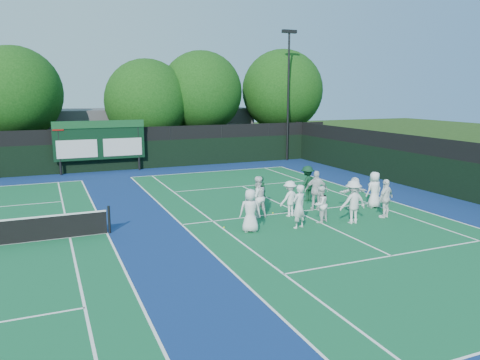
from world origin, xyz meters
name	(u,v)px	position (x,y,z in m)	size (l,w,h in m)	color
ground	(308,217)	(0.00, 0.00, 0.00)	(120.00, 120.00, 0.00)	#1C370F
court_apron	(170,226)	(-6.00, 1.00, 0.00)	(34.00, 32.00, 0.01)	navy
near_court	(297,212)	(0.00, 1.00, 0.01)	(11.05, 23.85, 0.01)	#125831
back_fence	(115,151)	(-6.00, 16.00, 1.36)	(34.00, 0.08, 3.00)	black
divider_fence_right	(446,170)	(9.00, 1.00, 1.36)	(0.08, 32.00, 3.00)	black
scoreboard	(100,141)	(-7.01, 15.59, 2.19)	(6.00, 0.21, 3.55)	black
clubhouse	(147,131)	(-2.00, 24.00, 2.00)	(18.00, 6.00, 4.00)	#515055
light_pole_right	(288,81)	(7.50, 15.70, 6.30)	(1.20, 0.30, 10.12)	black
tree_b	(17,95)	(-11.99, 19.58, 5.19)	(6.51, 6.51, 8.62)	#321B0D
tree_c	(149,103)	(-2.73, 19.58, 4.54)	(6.52, 6.52, 7.97)	#321B0D
tree_d	(203,94)	(1.73, 19.58, 5.23)	(6.63, 6.63, 8.72)	#321B0D
tree_e	(283,93)	(9.14, 19.58, 5.37)	(7.03, 7.03, 9.07)	#321B0D
tennis_ball_1	(327,205)	(1.99, 1.54, 0.03)	(0.07, 0.07, 0.07)	#DCED1B
tennis_ball_3	(224,227)	(-4.03, -0.12, 0.03)	(0.07, 0.07, 0.07)	#DCED1B
tennis_ball_4	(273,213)	(-1.16, 1.15, 0.03)	(0.07, 0.07, 0.07)	#DCED1B
tennis_ball_5	(383,210)	(3.84, -0.36, 0.03)	(0.07, 0.07, 0.07)	#DCED1B
player_front_0	(250,211)	(-3.25, -0.99, 0.87)	(0.85, 0.55, 1.73)	white
player_front_1	(299,207)	(-1.23, -1.28, 0.90)	(0.66, 0.43, 1.80)	white
player_front_2	(320,204)	(0.02, -0.91, 0.79)	(0.76, 0.60, 1.57)	white
player_front_3	(353,202)	(1.22, -1.55, 0.92)	(1.19, 0.68, 1.84)	silver
player_front_4	(386,198)	(3.08, -1.37, 0.86)	(1.01, 0.42, 1.73)	white
player_back_0	(257,197)	(-2.08, 0.85, 0.92)	(0.89, 0.70, 1.84)	white
player_back_1	(290,199)	(-0.67, 0.48, 0.80)	(1.04, 0.60, 1.60)	white
player_back_2	(317,191)	(0.99, 0.93, 0.94)	(1.10, 0.46, 1.87)	silver
player_back_3	(354,193)	(2.74, 0.41, 0.77)	(1.43, 0.45, 1.54)	white
player_back_4	(374,190)	(3.80, 0.30, 0.87)	(0.85, 0.55, 1.74)	white
coach_left	(260,192)	(-1.25, 2.31, 0.78)	(0.57, 0.37, 1.56)	#0F391F
coach_right	(307,183)	(1.58, 2.74, 0.90)	(1.17, 0.67, 1.80)	#0E341E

